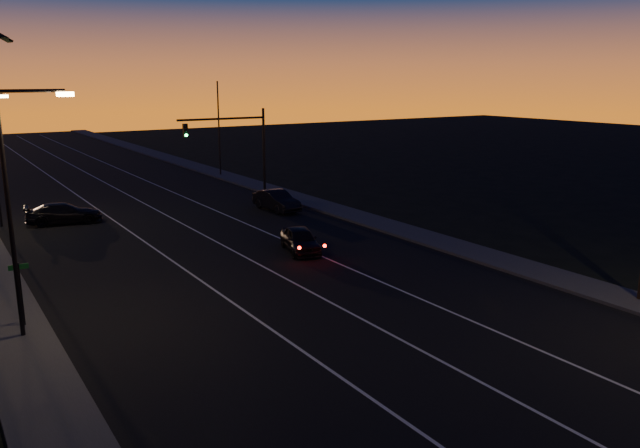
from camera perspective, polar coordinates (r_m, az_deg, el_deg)
road at (r=37.38m, az=-10.78°, el=-1.39°), size 20.00×170.00×0.01m
sidewalk_right at (r=42.67m, az=3.26°, el=0.74°), size 2.40×170.00×0.16m
lane_stripe_left at (r=36.41m, az=-15.15°, el=-1.99°), size 0.12×160.00×0.01m
lane_stripe_mid at (r=37.56m, az=-10.07°, el=-1.27°), size 0.12×160.00×0.01m
lane_stripe_right at (r=38.98m, az=-5.34°, el=-0.59°), size 0.12×160.00×0.01m
streetlight_left_near at (r=24.13m, az=-26.00°, el=2.43°), size 2.55×0.26×9.00m
street_sign at (r=25.93m, az=-25.68°, el=-5.23°), size 0.70×0.06×2.60m
signal_mast at (r=48.43m, az=-7.67°, el=7.77°), size 7.10×0.41×7.00m
far_pole_right at (r=60.94m, az=-9.22°, el=8.54°), size 0.14×0.14×9.00m
lead_car at (r=33.99m, az=-1.82°, el=-1.44°), size 2.68×4.64×1.34m
right_car at (r=44.71m, az=-4.00°, el=2.16°), size 1.75×4.46×1.45m
cross_car at (r=43.86m, az=-22.36°, el=0.92°), size 4.97×2.75×1.36m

